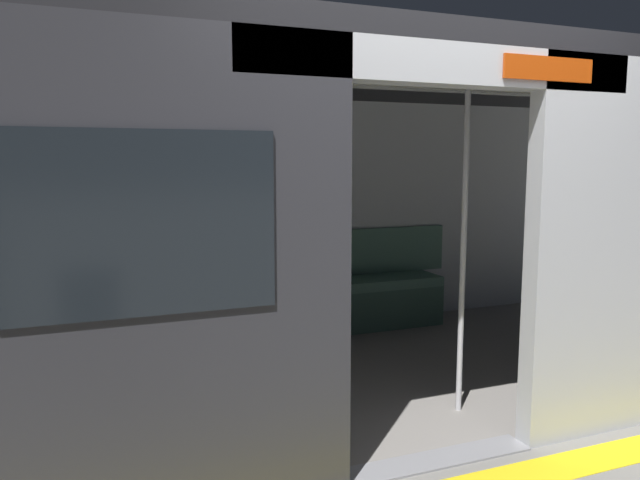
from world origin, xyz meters
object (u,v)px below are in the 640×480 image
Objects in this scene: train_car at (329,169)px; person_seated at (255,265)px; grab_pole_door at (318,255)px; handbag at (198,281)px; bench_seat at (289,298)px; book at (298,281)px; grab_pole_far at (463,246)px.

train_car is 5.31× the size of person_seated.
handbag is at bearing -81.30° from grab_pole_door.
handbag is (0.80, -0.08, 0.20)m from bench_seat.
train_car reaches higher than bench_seat.
bench_seat is 13.88× the size of book.
bench_seat is at bearing 66.44° from book.
handbag is at bearing -15.03° from person_seated.
grab_pole_door reaches higher than person_seated.
grab_pole_far is (-1.28, 2.01, 0.51)m from handbag.
person_seated is 1.94m from grab_pole_door.
train_car is 1.03m from grab_pole_door.
bench_seat is at bearing 174.54° from handbag.
handbag is (0.47, -0.13, -0.13)m from person_seated.
book is (-0.91, -0.01, -0.07)m from handbag.
handbag reaches higher than book.
bench_seat is 0.19m from book.
grab_pole_door is (0.41, 0.83, -0.46)m from train_car.
train_car is 1.61m from book.
person_seated is at bearing 46.99° from book.
book is 0.10× the size of grab_pole_far.
book is (-0.19, -1.21, -1.04)m from train_car.
person_seated is 0.56× the size of grab_pole_door.
train_car is 3.00× the size of grab_pole_door.
grab_pole_door is at bearing 103.37° from book.
person_seated is (0.32, 0.05, 0.33)m from bench_seat.
person_seated reaches higher than handbag.
train_car is 2.10× the size of bench_seat.
handbag is (0.72, -1.20, -0.97)m from train_car.
handbag is at bearing 30.29° from book.
bench_seat is 1.43× the size of grab_pole_door.
bench_seat is at bearing -171.04° from person_seated.
train_car is at bearing 110.75° from book.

